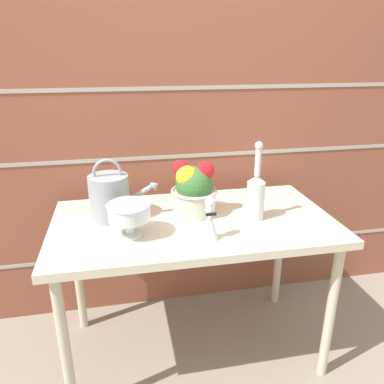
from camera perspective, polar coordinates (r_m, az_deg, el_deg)
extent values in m
plane|color=gray|center=(2.13, 0.19, -22.52)|extent=(12.00, 12.00, 0.00)
cube|color=brown|center=(2.04, -2.42, 10.61)|extent=(3.60, 0.08, 2.20)
cube|color=#A8A399|center=(2.27, -1.96, -8.83)|extent=(3.53, 0.00, 0.02)
cube|color=#A8A399|center=(2.04, -2.16, 5.44)|extent=(3.53, 0.00, 0.02)
cube|color=#A8A399|center=(1.98, -2.31, 15.54)|extent=(3.53, 0.00, 0.02)
cube|color=beige|center=(1.72, 0.22, -4.71)|extent=(1.27, 0.69, 0.04)
cylinder|color=beige|center=(1.68, -18.76, -21.83)|extent=(0.04, 0.04, 0.70)
cylinder|color=beige|center=(1.88, 20.34, -16.88)|extent=(0.04, 0.04, 0.70)
cylinder|color=beige|center=(2.13, -17.04, -11.57)|extent=(0.04, 0.04, 0.70)
cylinder|color=beige|center=(2.29, 13.14, -8.73)|extent=(0.04, 0.04, 0.70)
cylinder|color=#93999E|center=(1.72, -12.48, -0.78)|extent=(0.18, 0.18, 0.20)
cylinder|color=#93999E|center=(1.72, -7.79, -0.14)|extent=(0.14, 0.02, 0.09)
cone|color=#93999E|center=(1.71, -5.59, 1.05)|extent=(0.05, 0.05, 0.06)
torus|color=#93999E|center=(1.69, -12.78, 2.88)|extent=(0.13, 0.01, 0.13)
cylinder|color=silver|center=(1.58, -9.36, -6.42)|extent=(0.10, 0.10, 0.01)
cylinder|color=silver|center=(1.56, -9.44, -5.17)|extent=(0.04, 0.04, 0.06)
sphere|color=silver|center=(1.56, -9.45, -5.06)|extent=(0.04, 0.04, 0.04)
cylinder|color=silver|center=(1.54, -9.58, -3.02)|extent=(0.17, 0.17, 0.06)
torus|color=silver|center=(1.52, -9.65, -1.93)|extent=(0.18, 0.18, 0.01)
cylinder|color=beige|center=(1.75, 0.31, -1.57)|extent=(0.20, 0.20, 0.11)
torus|color=beige|center=(1.73, 0.31, 0.17)|extent=(0.22, 0.22, 0.01)
sphere|color=#387033|center=(1.72, 0.31, 1.12)|extent=(0.17, 0.17, 0.17)
sphere|color=yellow|center=(1.68, -0.79, 2.38)|extent=(0.10, 0.10, 0.10)
sphere|color=red|center=(1.71, -1.68, 3.66)|extent=(0.08, 0.08, 0.08)
sphere|color=red|center=(1.70, 2.02, 3.25)|extent=(0.08, 0.08, 0.08)
cylinder|color=silver|center=(1.71, 9.64, -1.28)|extent=(0.08, 0.08, 0.18)
cone|color=silver|center=(1.67, 9.85, 1.97)|extent=(0.08, 0.08, 0.03)
cylinder|color=silver|center=(1.65, 10.01, 4.47)|extent=(0.03, 0.03, 0.12)
sphere|color=silver|center=(1.63, 10.17, 6.96)|extent=(0.04, 0.04, 0.04)
cone|color=white|center=(1.51, 2.71, -5.11)|extent=(0.08, 0.08, 0.12)
cylinder|color=white|center=(1.48, 2.77, -2.26)|extent=(0.03, 0.03, 0.04)
sphere|color=white|center=(1.47, 2.78, -1.51)|extent=(0.04, 0.04, 0.04)
cube|color=black|center=(1.47, 2.93, -3.41)|extent=(0.04, 0.01, 0.01)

